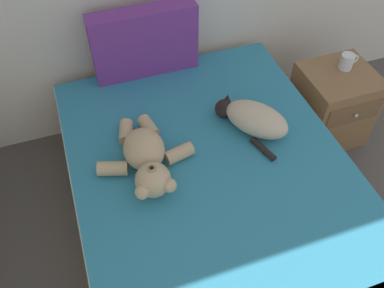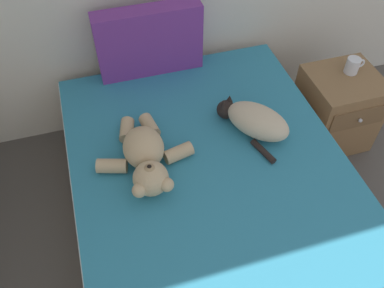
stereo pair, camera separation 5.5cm
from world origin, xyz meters
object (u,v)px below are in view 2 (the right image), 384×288
Objects in this scene: teddy_bear at (146,157)px; mug at (353,65)px; bed at (215,210)px; nightstand at (336,109)px; cat at (254,120)px; cell_phone at (138,140)px; patterned_cushion at (149,41)px.

mug is (1.31, 0.34, -0.01)m from teddy_bear.
nightstand is at bearing 26.30° from bed.
cat is 0.59m from teddy_bear.
teddy_bear is 0.19m from cell_phone.
patterned_cushion is at bearing 70.23° from cell_phone.
bed is 0.47m from teddy_bear.
cat is 0.78m from mug.
mug is at bearing 7.13° from cell_phone.
cell_phone is at bearing 130.36° from bed.
cat is 0.78m from nightstand.
patterned_cushion is 0.76m from teddy_bear.
cat reaches higher than mug.
bed is at bearing -30.94° from teddy_bear.
cell_phone is at bearing 170.65° from cat.
cell_phone is at bearing -109.77° from patterned_cushion.
teddy_bear is at bearing -166.73° from nightstand.
mug reaches higher than cell_phone.
bed is 16.35× the size of mug.
mug is (0.73, 0.26, -0.01)m from cat.
mug is at bearing 14.69° from teddy_bear.
mug reaches higher than bed.
teddy_bear is at bearing -171.97° from cat.
nightstand is 4.18× the size of mug.
cat is at bearing -58.29° from patterned_cushion.
teddy_bear is 1.34m from nightstand.
teddy_bear reaches higher than mug.
mug is (0.05, 0.05, 0.30)m from nightstand.
mug is at bearing -18.52° from patterned_cushion.
patterned_cushion reaches higher than nightstand.
teddy_bear reaches higher than nightstand.
cat reaches higher than nightstand.
mug is (1.12, -0.38, -0.14)m from patterned_cushion.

